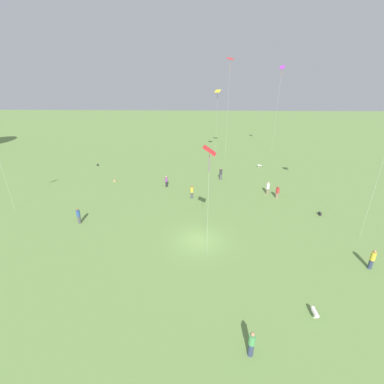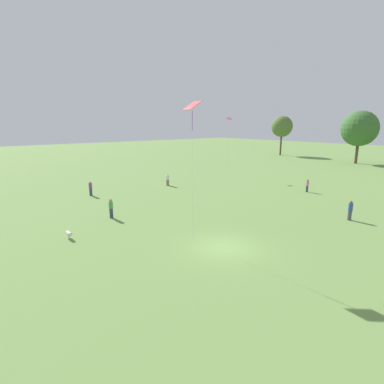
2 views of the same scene
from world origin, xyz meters
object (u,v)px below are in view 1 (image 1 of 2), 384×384
Objects in this scene: dog_0 at (260,166)px; kite_2 at (209,154)px; kite_3 at (230,64)px; kite_5 at (282,73)px; person_4 at (192,192)px; person_9 at (277,192)px; kite_4 at (218,94)px; picnic_bag_2 at (115,181)px; person_10 at (268,188)px; picnic_bag_0 at (320,214)px; person_1 at (221,174)px; person_2 at (251,344)px; dog_1 at (315,312)px; picnic_bag_1 at (98,165)px; person_6 at (79,216)px; person_5 at (166,181)px; person_0 at (372,259)px.

kite_2 is at bearing 19.85° from dog_0.
kite_3 is 11.72m from kite_5.
person_4 reaches higher than person_9.
kite_4 is 24.15m from picnic_bag_2.
kite_3 is at bearing -4.82° from person_10.
person_9 is 0.13× the size of kite_4.
kite_5 reaches higher than picnic_bag_0.
kite_4 reaches higher than picnic_bag_0.
kite_3 reaches higher than picnic_bag_0.
person_10 is 0.10× the size of kite_5.
picnic_bag_0 is (-21.44, -9.17, -16.73)m from kite_3.
person_1 is 16.48m from picnic_bag_2.
kite_3 is 27.13m from picnic_bag_2.
kite_4 is (19.11, -3.97, 11.23)m from person_4.
dog_1 is (2.77, -4.63, -0.50)m from person_2.
picnic_bag_1 is (31.83, 26.49, -0.24)m from dog_1.
person_1 is at bearing -85.02° from person_6.
picnic_bag_1 is at bearing 146.52° from person_9.
person_2 reaches higher than picnic_bag_2.
person_1 is at bearing 45.14° from kite_2.
picnic_bag_1 is at bearing -20.24° from person_6.
person_2 is at bearing -117.58° from person_9.
person_1 is 8.76m from person_5.
kite_4 is 13.11m from kite_5.
person_9 is 5.94m from picnic_bag_0.
person_1 is 1.04× the size of person_4.
person_0 reaches higher than dog_1.
dog_0 is at bearing 31.53° from kite_2.
person_6 reaches higher than picnic_bag_1.
person_4 is 11.24m from person_9.
kite_3 is (16.84, 5.47, 16.09)m from person_9.
picnic_bag_2 is (5.24, 23.37, -0.68)m from person_9.
person_0 is 25.69m from person_5.
kite_4 reaches higher than person_1.
picnic_bag_2 is (17.97, 13.89, -9.16)m from kite_2.
person_4 is 22.38m from picnic_bag_1.
person_4 is 1.03× the size of person_10.
person_6 is 0.18× the size of kite_2.
person_10 is at bearing -111.29° from person_2.
dog_0 reaches higher than picnic_bag_2.
dog_1 is at bearing -8.59° from person_0.
person_2 is 1.00× the size of person_6.
kite_3 reaches higher than person_2.
person_2 is 2.68× the size of dog_0.
person_5 is 0.96× the size of person_10.
kite_2 is 29.70× the size of picnic_bag_1.
person_4 is at bearing 157.61° from person_5.
kite_5 reaches higher than dog_0.
person_5 reaches higher than picnic_bag_0.
person_9 is 1.66m from person_10.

